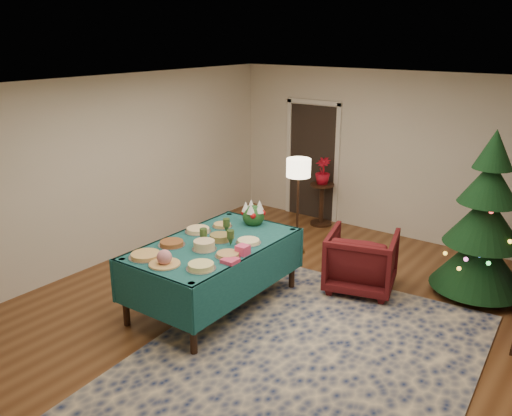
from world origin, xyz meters
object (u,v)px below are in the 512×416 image
Objects in this scene: potted_plant at (323,177)px; gift_box at (243,250)px; buffet_table at (214,256)px; floor_lamp at (298,174)px; side_table at (321,205)px; armchair at (362,258)px; christmas_tree at (484,223)px.

gift_box is at bearing -74.91° from potted_plant.
floor_lamp reaches higher than buffet_table.
side_table is (-0.43, 3.40, -0.31)m from buffet_table.
gift_box is 1.79m from armchair.
christmas_tree reaches higher than buffet_table.
armchair is at bearing 49.93° from buffet_table.
floor_lamp is 2.00× the size of side_table.
potted_plant is at bearing 97.25° from buffet_table.
christmas_tree is at bearing 48.93° from gift_box.
side_table is at bearing 104.46° from floor_lamp.
armchair is 0.41× the size of christmas_tree.
potted_plant is 0.21× the size of christmas_tree.
floor_lamp reaches higher than armchair.
christmas_tree is (2.97, -1.13, 0.10)m from potted_plant.
side_table is (-0.35, 1.36, -0.90)m from floor_lamp.
armchair is 2.58m from potted_plant.
potted_plant is (-1.69, 1.90, 0.43)m from armchair.
armchair is 1.59m from christmas_tree.
armchair is 2.55m from side_table.
christmas_tree reaches higher than side_table.
christmas_tree reaches higher than potted_plant.
gift_box reaches higher than armchair.
buffet_table is at bearing -82.75° from side_table.
side_table is (-0.93, 3.46, -0.53)m from gift_box.
christmas_tree is (1.28, 0.77, 0.53)m from armchair.
gift_box is 3.10m from christmas_tree.
gift_box is 3.59m from potted_plant.
side_table is (-1.69, 1.90, -0.08)m from armchair.
christmas_tree is at bearing 5.01° from floor_lamp.
gift_box is (0.50, -0.07, 0.22)m from buffet_table.
gift_box reaches higher than side_table.
buffet_table is 2.45× the size of armchair.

